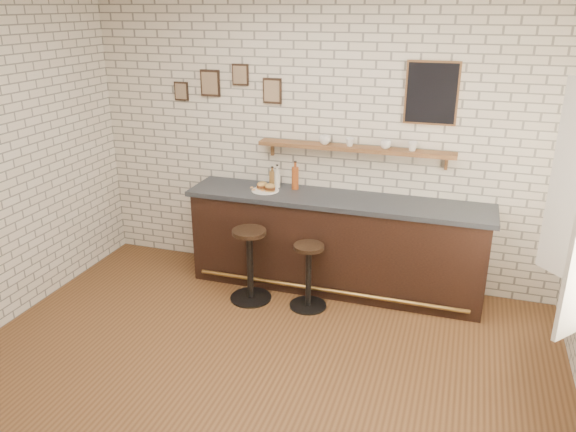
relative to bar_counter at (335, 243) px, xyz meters
name	(u,v)px	position (x,y,z in m)	size (l,w,h in m)	color
ground	(252,375)	(-0.28, -1.70, -0.51)	(5.00, 5.00, 0.00)	brown
bar_counter	(335,243)	(0.00, 0.00, 0.00)	(3.10, 0.65, 1.01)	black
sandwich_plate	(265,190)	(-0.76, -0.02, 0.51)	(0.28, 0.28, 0.01)	white
ciabatta_sandwich	(266,187)	(-0.75, -0.02, 0.55)	(0.24, 0.17, 0.07)	tan
potato_chips	(264,189)	(-0.78, -0.02, 0.52)	(0.27, 0.18, 0.00)	#E7A351
bitters_bottle_brown	(272,179)	(-0.74, 0.14, 0.59)	(0.07, 0.07, 0.22)	brown
bitters_bottle_white	(277,178)	(-0.68, 0.14, 0.60)	(0.06, 0.06, 0.25)	beige
bitters_bottle_amber	(295,178)	(-0.49, 0.14, 0.63)	(0.07, 0.07, 0.30)	#964218
condiment_bottle_yellow	(295,181)	(-0.49, 0.14, 0.59)	(0.06, 0.06, 0.21)	yellow
bar_stool_left	(250,263)	(-0.75, -0.52, -0.10)	(0.42, 0.42, 0.76)	black
bar_stool_right	(308,274)	(-0.15, -0.48, -0.15)	(0.39, 0.39, 0.67)	black
wall_shelf	(355,149)	(0.12, 0.20, 0.97)	(2.00, 0.18, 0.18)	brown
shelf_cup_a	(325,140)	(-0.19, 0.20, 1.04)	(0.11, 0.11, 0.09)	white
shelf_cup_b	(350,142)	(0.07, 0.20, 1.04)	(0.09, 0.09, 0.08)	white
shelf_cup_c	(386,145)	(0.43, 0.20, 1.04)	(0.11, 0.11, 0.09)	white
shelf_cup_d	(413,146)	(0.69, 0.20, 1.04)	(0.10, 0.10, 0.09)	white
back_wall_decor	(341,89)	(-0.05, 0.28, 1.54)	(2.96, 0.02, 0.56)	black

